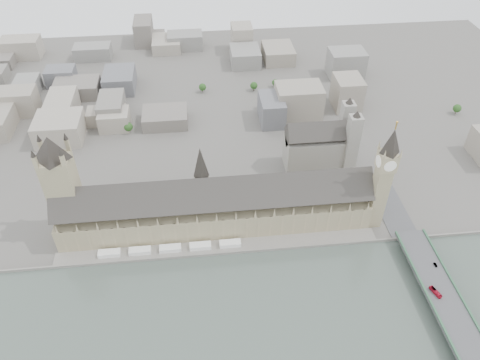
{
  "coord_description": "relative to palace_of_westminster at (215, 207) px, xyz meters",
  "views": [
    {
      "loc": [
        -10.09,
        -271.74,
        298.47
      ],
      "look_at": [
        22.91,
        35.07,
        37.53
      ],
      "focal_mm": 35.0,
      "sensor_mm": 36.0,
      "label": 1
    }
  ],
  "objects": [
    {
      "name": "central_tower",
      "position": [
        -10.0,
        6.3,
        35.21
      ],
      "size": [
        13.0,
        13.0,
        48.0
      ],
      "color": "gray",
      "rests_on": "ground"
    },
    {
      "name": "river_terrace",
      "position": [
        0.0,
        -27.2,
        -21.71
      ],
      "size": [
        270.0,
        15.0,
        2.0
      ],
      "primitive_type": "cube",
      "color": "slate",
      "rests_on": "ground"
    },
    {
      "name": "palace_of_westminster",
      "position": [
        0.0,
        0.0,
        0.0
      ],
      "size": [
        265.0,
        40.73,
        55.44
      ],
      "color": "#998F67",
      "rests_on": "ground"
    },
    {
      "name": "terrace_tents",
      "position": [
        -40.0,
        -26.7,
        -18.71
      ],
      "size": [
        118.0,
        7.0,
        4.0
      ],
      "color": "white",
      "rests_on": "river_terrace"
    },
    {
      "name": "victoria_tower",
      "position": [
        -122.0,
        6.3,
        32.5
      ],
      "size": [
        30.0,
        30.0,
        100.0
      ],
      "color": "#998F67",
      "rests_on": "ground"
    },
    {
      "name": "car_silver",
      "position": [
        167.83,
        -72.34,
        -11.74
      ],
      "size": [
        1.73,
        4.38,
        1.42
      ],
      "primitive_type": "imported",
      "rotation": [
        0.0,
        0.0,
        0.05
      ],
      "color": "gray",
      "rests_on": "westminster_bridge"
    },
    {
      "name": "ground",
      "position": [
        0.0,
        -19.7,
        -22.71
      ],
      "size": [
        900.0,
        900.0,
        0.0
      ],
      "primitive_type": "plane",
      "color": "#595651",
      "rests_on": "ground"
    },
    {
      "name": "elizabeth_tower",
      "position": [
        138.0,
        -11.7,
        35.38
      ],
      "size": [
        17.0,
        17.0,
        107.5
      ],
      "color": "#998F67",
      "rests_on": "ground"
    },
    {
      "name": "park_trees",
      "position": [
        -10.0,
        40.3,
        -15.21
      ],
      "size": [
        110.0,
        30.0,
        15.0
      ],
      "primitive_type": null,
      "color": "#1F4A1A",
      "rests_on": "ground"
    },
    {
      "name": "bridge_parapets",
      "position": [
        162.0,
        -151.7,
        -11.88
      ],
      "size": [
        25.0,
        235.0,
        1.15
      ],
      "primitive_type": null,
      "color": "#356143",
      "rests_on": "westminster_bridge"
    },
    {
      "name": "embankment_wall",
      "position": [
        0.0,
        -34.7,
        -21.21
      ],
      "size": [
        600.0,
        1.5,
        3.0
      ],
      "primitive_type": "cube",
      "color": "slate",
      "rests_on": "ground"
    },
    {
      "name": "red_bus_north",
      "position": [
        156.48,
        -97.6,
        -10.9
      ],
      "size": [
        6.23,
        11.38,
        3.11
      ],
      "primitive_type": "imported",
      "rotation": [
        0.0,
        0.0,
        0.35
      ],
      "color": "red",
      "rests_on": "westminster_bridge"
    },
    {
      "name": "westminster_bridge",
      "position": [
        162.0,
        -107.2,
        -17.58
      ],
      "size": [
        25.0,
        325.0,
        10.25
      ],
      "primitive_type": "cube",
      "color": "#474749",
      "rests_on": "ground"
    },
    {
      "name": "city_skyline_inland",
      "position": [
        0.0,
        225.3,
        -3.71
      ],
      "size": [
        720.0,
        360.0,
        38.0
      ],
      "primitive_type": null,
      "color": "gray",
      "rests_on": "ground"
    },
    {
      "name": "westminster_abbey",
      "position": [
        110.92,
        75.3,
        2.38
      ],
      "size": [
        68.0,
        36.0,
        64.0
      ],
      "color": "gray",
      "rests_on": "ground"
    }
  ]
}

